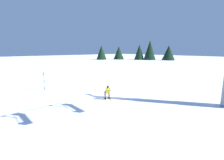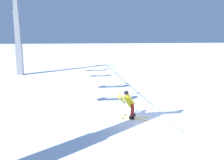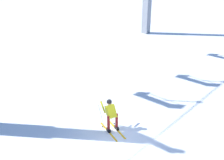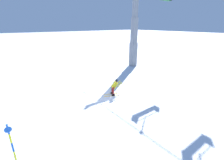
# 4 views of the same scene
# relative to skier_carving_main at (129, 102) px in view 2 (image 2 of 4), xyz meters

# --- Properties ---
(ground_plane) EXTENTS (260.00, 260.00, 0.00)m
(ground_plane) POSITION_rel_skier_carving_main_xyz_m (-0.30, -1.02, -0.89)
(ground_plane) COLOR white
(skier_carving_main) EXTENTS (1.23, 1.85, 1.67)m
(skier_carving_main) POSITION_rel_skier_carving_main_xyz_m (0.00, 0.00, 0.00)
(skier_carving_main) COLOR yellow
(skier_carving_main) RESTS_ON ground_plane
(lift_tower_far) EXTENTS (0.66, 3.04, 11.34)m
(lift_tower_far) POSITION_rel_skier_carving_main_xyz_m (15.97, 9.01, 3.94)
(lift_tower_far) COLOR gray
(lift_tower_far) RESTS_ON ground_plane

